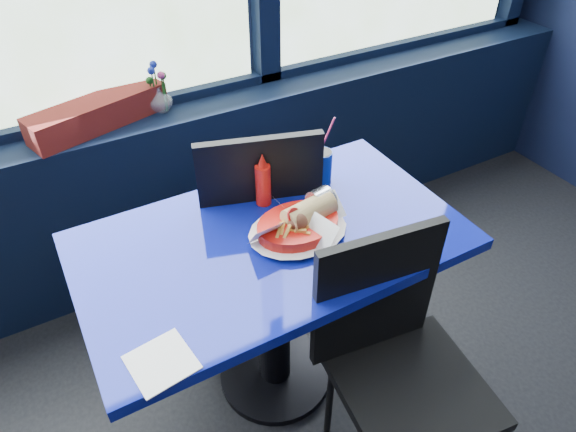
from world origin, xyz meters
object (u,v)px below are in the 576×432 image
object	(u,v)px
near_table	(273,277)
food_basket	(299,224)
chair_near_front	(397,355)
planter_box	(99,113)
soda_cup	(321,166)
chair_near_back	(240,223)
ketchup_bottle	(263,182)
flower_vase	(160,96)

from	to	relation	value
near_table	food_basket	distance (m)	0.24
chair_near_front	planter_box	size ratio (longest dim) A/B	1.65
food_basket	soda_cup	xyz separation A→B (m)	(0.21, 0.21, 0.03)
near_table	soda_cup	size ratio (longest dim) A/B	4.69
near_table	chair_near_back	size ratio (longest dim) A/B	1.22
near_table	ketchup_bottle	world-z (taller)	ketchup_bottle
flower_vase	soda_cup	distance (m)	0.78
chair_near_front	soda_cup	distance (m)	0.69
flower_vase	soda_cup	bearing A→B (deg)	-63.41
flower_vase	food_basket	bearing A→B (deg)	-81.28
ketchup_bottle	chair_near_back	bearing A→B (deg)	102.08
chair_near_back	near_table	bearing A→B (deg)	102.10
flower_vase	soda_cup	size ratio (longest dim) A/B	0.82
flower_vase	ketchup_bottle	xyz separation A→B (m)	(0.11, -0.72, -0.03)
chair_near_back	ketchup_bottle	size ratio (longest dim) A/B	5.04
chair_near_back	ketchup_bottle	distance (m)	0.31
chair_near_front	flower_vase	size ratio (longest dim) A/B	4.36
planter_box	ketchup_bottle	world-z (taller)	ketchup_bottle
chair_near_front	flower_vase	bearing A→B (deg)	107.89
chair_near_front	food_basket	size ratio (longest dim) A/B	2.77
soda_cup	ketchup_bottle	bearing A→B (deg)	-176.26
near_table	flower_vase	distance (m)	0.93
chair_near_front	near_table	bearing A→B (deg)	121.26
chair_near_back	flower_vase	xyz separation A→B (m)	(-0.08, 0.57, 0.30)
near_table	planter_box	bearing A→B (deg)	109.21
food_basket	chair_near_back	bearing A→B (deg)	115.33
near_table	chair_near_back	world-z (taller)	chair_near_back
chair_near_back	flower_vase	bearing A→B (deg)	-64.85
chair_near_front	ketchup_bottle	bearing A→B (deg)	109.77
near_table	food_basket	xyz separation A→B (m)	(0.09, -0.03, 0.22)
near_table	chair_near_front	size ratio (longest dim) A/B	1.30
near_table	chair_near_front	distance (m)	0.47
near_table	flower_vase	size ratio (longest dim) A/B	5.69
planter_box	ketchup_bottle	distance (m)	0.80
soda_cup	chair_near_back	bearing A→B (deg)	153.63
chair_near_front	food_basket	distance (m)	0.49
flower_vase	chair_near_front	bearing A→B (deg)	-79.41
chair_near_front	soda_cup	size ratio (longest dim) A/B	3.60
ketchup_bottle	soda_cup	size ratio (longest dim) A/B	0.76
planter_box	ketchup_bottle	bearing A→B (deg)	-79.76
planter_box	food_basket	distance (m)	0.99
flower_vase	ketchup_bottle	bearing A→B (deg)	-81.00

